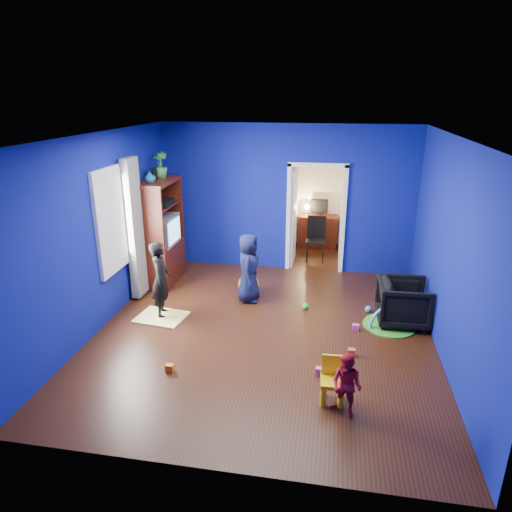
% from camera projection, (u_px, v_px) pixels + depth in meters
% --- Properties ---
extents(floor, '(5.00, 5.50, 0.01)m').
position_uv_depth(floor, '(264.00, 332.00, 6.94)').
color(floor, black).
rests_on(floor, ground).
extents(ceiling, '(5.00, 5.50, 0.01)m').
position_uv_depth(ceiling, '(265.00, 136.00, 5.96)').
color(ceiling, white).
rests_on(ceiling, wall_back).
extents(wall_back, '(5.00, 0.02, 2.90)m').
position_uv_depth(wall_back, '(286.00, 199.00, 9.00)').
color(wall_back, navy).
rests_on(wall_back, floor).
extents(wall_front, '(5.00, 0.02, 2.90)m').
position_uv_depth(wall_front, '(214.00, 339.00, 3.90)').
color(wall_front, navy).
rests_on(wall_front, floor).
extents(wall_left, '(0.02, 5.50, 2.90)m').
position_uv_depth(wall_left, '(100.00, 233.00, 6.86)').
color(wall_left, navy).
rests_on(wall_left, floor).
extents(wall_right, '(0.02, 5.50, 2.90)m').
position_uv_depth(wall_right, '(450.00, 251.00, 6.04)').
color(wall_right, navy).
rests_on(wall_right, floor).
extents(alcove, '(1.00, 1.75, 2.50)m').
position_uv_depth(alcove, '(318.00, 200.00, 9.78)').
color(alcove, silver).
rests_on(alcove, floor).
extents(armchair, '(0.80, 0.78, 0.71)m').
position_uv_depth(armchair, '(404.00, 303.00, 7.10)').
color(armchair, black).
rests_on(armchair, floor).
extents(child_black, '(0.40, 0.52, 1.26)m').
position_uv_depth(child_black, '(161.00, 280.00, 7.25)').
color(child_black, black).
rests_on(child_black, floor).
extents(child_navy, '(0.41, 0.61, 1.21)m').
position_uv_depth(child_navy, '(249.00, 268.00, 7.80)').
color(child_navy, '#0E1336').
rests_on(child_navy, floor).
extents(toddler_red, '(0.46, 0.43, 0.76)m').
position_uv_depth(toddler_red, '(347.00, 385.00, 5.05)').
color(toddler_red, red).
rests_on(toddler_red, floor).
extents(vase, '(0.24, 0.24, 0.21)m').
position_uv_depth(vase, '(150.00, 177.00, 7.85)').
color(vase, '#0B565B').
rests_on(vase, tv_armoire).
extents(potted_plant, '(0.29, 0.29, 0.47)m').
position_uv_depth(potted_plant, '(160.00, 165.00, 8.29)').
color(potted_plant, '#308536').
rests_on(potted_plant, tv_armoire).
extents(tv_armoire, '(0.58, 1.14, 1.96)m').
position_uv_depth(tv_armoire, '(160.00, 232.00, 8.50)').
color(tv_armoire, '#3A1109').
rests_on(tv_armoire, floor).
extents(crt_tv, '(0.46, 0.70, 0.54)m').
position_uv_depth(crt_tv, '(162.00, 230.00, 8.48)').
color(crt_tv, silver).
rests_on(crt_tv, tv_armoire).
extents(yellow_blanket, '(0.82, 0.69, 0.03)m').
position_uv_depth(yellow_blanket, '(161.00, 317.00, 7.37)').
color(yellow_blanket, '#F2E07A').
rests_on(yellow_blanket, floor).
extents(hopper_ball, '(0.37, 0.37, 0.37)m').
position_uv_depth(hopper_ball, '(249.00, 284.00, 8.18)').
color(hopper_ball, yellow).
rests_on(hopper_ball, floor).
extents(kid_chair, '(0.29, 0.29, 0.50)m').
position_uv_depth(kid_chair, '(333.00, 383.00, 5.30)').
color(kid_chair, yellow).
rests_on(kid_chair, floor).
extents(play_mat, '(0.80, 0.80, 0.02)m').
position_uv_depth(play_mat, '(389.00, 325.00, 7.12)').
color(play_mat, '#3C9722').
rests_on(play_mat, floor).
extents(toy_arch, '(0.67, 0.37, 0.73)m').
position_uv_depth(toy_arch, '(389.00, 325.00, 7.11)').
color(toy_arch, '#3F8CD8').
rests_on(toy_arch, floor).
extents(window_left, '(0.03, 0.95, 1.55)m').
position_uv_depth(window_left, '(112.00, 220.00, 7.15)').
color(window_left, white).
rests_on(window_left, wall_left).
extents(curtain, '(0.14, 0.42, 2.40)m').
position_uv_depth(curtain, '(135.00, 229.00, 7.74)').
color(curtain, slate).
rests_on(curtain, floor).
extents(doorway, '(1.16, 0.10, 2.10)m').
position_uv_depth(doorway, '(316.00, 220.00, 9.04)').
color(doorway, white).
rests_on(doorway, floor).
extents(study_desk, '(0.88, 0.44, 0.75)m').
position_uv_depth(study_desk, '(318.00, 231.00, 10.67)').
color(study_desk, '#3D140A').
rests_on(study_desk, floor).
extents(desk_monitor, '(0.40, 0.05, 0.32)m').
position_uv_depth(desk_monitor, '(319.00, 206.00, 10.58)').
color(desk_monitor, black).
rests_on(desk_monitor, study_desk).
extents(desk_lamp, '(0.14, 0.14, 0.14)m').
position_uv_depth(desk_lamp, '(307.00, 207.00, 10.58)').
color(desk_lamp, '#FFD88C').
rests_on(desk_lamp, study_desk).
extents(folding_chair, '(0.40, 0.40, 0.92)m').
position_uv_depth(folding_chair, '(316.00, 240.00, 9.75)').
color(folding_chair, black).
rests_on(folding_chair, floor).
extents(book_shelf, '(0.88, 0.24, 0.04)m').
position_uv_depth(book_shelf, '(321.00, 159.00, 10.21)').
color(book_shelf, white).
rests_on(book_shelf, study_desk).
extents(toy_0, '(0.10, 0.08, 0.10)m').
position_uv_depth(toy_0, '(351.00, 352.00, 6.31)').
color(toy_0, '#D15622').
rests_on(toy_0, floor).
extents(toy_1, '(0.11, 0.11, 0.11)m').
position_uv_depth(toy_1, '(368.00, 309.00, 7.56)').
color(toy_1, '#2693DA').
rests_on(toy_1, floor).
extents(toy_2, '(0.10, 0.08, 0.10)m').
position_uv_depth(toy_2, '(170.00, 368.00, 5.95)').
color(toy_2, '#FF670D').
rests_on(toy_2, floor).
extents(toy_3, '(0.11, 0.11, 0.11)m').
position_uv_depth(toy_3, '(305.00, 306.00, 7.65)').
color(toy_3, green).
rests_on(toy_3, floor).
extents(toy_4, '(0.10, 0.08, 0.10)m').
position_uv_depth(toy_4, '(356.00, 328.00, 6.97)').
color(toy_4, '#C64A9E').
rests_on(toy_4, floor).
extents(toy_5, '(0.10, 0.08, 0.10)m').
position_uv_depth(toy_5, '(319.00, 371.00, 5.88)').
color(toy_5, '#D24FA0').
rests_on(toy_5, floor).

